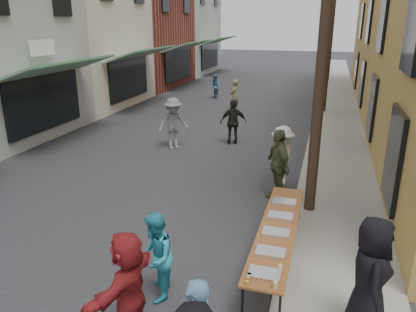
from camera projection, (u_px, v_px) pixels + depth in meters
The scene contains 25 objects.
ground at pixel (92, 247), 8.57m from camera, with size 120.00×120.00×0.00m, color #28282B.
sidewalk at pixel (337, 113), 20.82m from camera, with size 2.20×60.00×0.10m, color gray.
storefront_row at pixel (75, 28), 23.56m from camera, with size 8.00×37.00×9.00m.
utility_pole_near at pixel (325, 23), 8.70m from camera, with size 0.26×0.26×9.00m, color #2D2116.
utility_pole_mid at pixel (331, 21), 19.59m from camera, with size 0.26×0.26×9.00m, color #2D2116.
utility_pole_far at pixel (333, 21), 30.49m from camera, with size 0.26×0.26×9.00m, color #2D2116.
serving_table at pixel (278, 229), 7.85m from camera, with size 0.70×4.00×0.75m.
catering_tray_sausage at pixel (264, 274), 6.32m from camera, with size 0.50×0.33×0.08m, color maroon.
catering_tray_foil_b at pixel (270, 253), 6.91m from camera, with size 0.50×0.33×0.08m, color #B2B2B7.
catering_tray_buns at pixel (276, 233), 7.55m from camera, with size 0.50×0.33×0.08m, color tan.
catering_tray_foil_d at pixel (281, 217), 8.19m from camera, with size 0.50×0.33×0.08m, color #B2B2B7.
catering_tray_buns_end at pixel (285, 202), 8.82m from camera, with size 0.50×0.33×0.08m, color tan.
condiment_jar_a at pixel (247, 283), 6.11m from camera, with size 0.07×0.07×0.08m, color #A57F26.
condiment_jar_b at pixel (248, 279), 6.20m from camera, with size 0.07×0.07×0.08m, color #A57F26.
condiment_jar_c at pixel (249, 276), 6.29m from camera, with size 0.07×0.07×0.08m, color #A57F26.
cup_stack at pixel (275, 285), 6.04m from camera, with size 0.08×0.08×0.12m, color tan.
guest_front_c at pixel (155, 257), 6.79m from camera, with size 0.76×0.60×1.57m, color teal.
guest_front_d at pixel (282, 157), 11.44m from camera, with size 1.15×0.66×1.78m, color white.
guest_front_e at pixel (278, 165), 10.60m from camera, with size 1.13×0.47×1.93m, color #4F5A34.
guest_queue_back at pixel (128, 286), 5.92m from camera, with size 1.61×0.51×1.74m, color maroon.
server at pixel (370, 277), 5.84m from camera, with size 0.92×0.60×1.88m, color black.
passerby_left at pixel (173, 123), 14.92m from camera, with size 1.22×0.70×1.89m, color slate.
passerby_mid at pixel (233, 122), 15.47m from camera, with size 1.01×0.42×1.73m, color black.
passerby_right at pixel (234, 96), 20.84m from camera, with size 0.62×0.40×1.69m, color olive.
passerby_far at pixel (215, 87), 24.55m from camera, with size 0.72×0.56×1.48m, color teal.
Camera 1 is at (4.50, -6.49, 4.56)m, focal length 35.00 mm.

